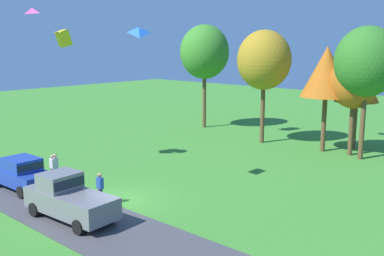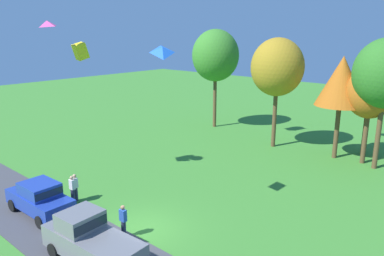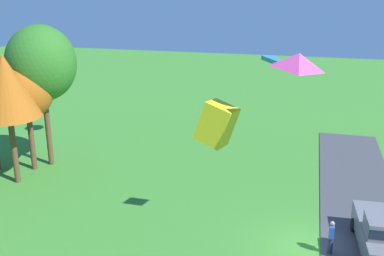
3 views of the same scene
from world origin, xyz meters
TOP-DOWN VIEW (x-y plane):
  - ground_plane at (0.00, 0.00)m, footprint 120.00×120.00m
  - pavement_strip at (0.00, -2.88)m, footprint 36.00×4.40m
  - car_sedan_mid_row at (-5.53, -2.62)m, footprint 4.45×2.05m
  - car_pickup_near_entrance at (0.31, -3.30)m, footprint 5.11×2.29m
  - person_beside_suv at (-0.19, -1.07)m, footprint 0.36×0.24m
  - person_on_lawn at (-5.48, -0.64)m, footprint 0.36×0.24m
  - person_watching_sky at (-5.60, -0.37)m, footprint 0.36×0.24m
  - tree_lone_near at (-10.55, 19.46)m, footprint 4.81×4.81m
  - tree_center_back at (-2.26, 17.29)m, footprint 4.47×4.47m
  - tree_far_left at (3.01, 17.83)m, footprint 3.85×3.85m
  - tree_left_of_center at (4.42, 20.36)m, footprint 3.40×3.40m
  - tree_right_of_center at (5.13, 18.02)m, footprint 3.53×3.53m
  - tree_far_right at (6.18, 17.39)m, footprint 4.52×4.52m
  - kite_box_mid_center at (-8.71, 2.62)m, footprint 0.88×1.12m
  - kite_diamond_high_left at (-9.18, 0.70)m, footprint 1.17×1.03m
  - kite_diamond_over_trees at (-0.30, 1.94)m, footprint 1.41×1.39m

SIDE VIEW (x-z plane):
  - ground_plane at x=0.00m, z-range 0.00..0.00m
  - pavement_strip at x=0.00m, z-range 0.00..0.06m
  - person_beside_suv at x=-0.19m, z-range 0.02..1.73m
  - person_on_lawn at x=-5.48m, z-range 0.02..1.73m
  - person_watching_sky at x=-5.60m, z-range 0.02..1.73m
  - car_sedan_mid_row at x=-5.53m, z-range 0.12..1.96m
  - car_pickup_near_entrance at x=0.31m, z-range 0.04..2.18m
  - tree_left_of_center at x=4.42m, z-range 1.84..9.02m
  - tree_right_of_center at x=5.13m, z-range 1.75..9.19m
  - tree_far_left at x=3.01m, z-range 2.10..10.23m
  - tree_center_back at x=-2.26m, z-range 2.23..11.66m
  - tree_far_right at x=6.18m, z-range 2.26..11.80m
  - tree_lone_near at x=-10.55m, z-range 2.40..12.55m
  - kite_box_mid_center at x=-8.71m, z-range 8.02..9.26m
  - kite_diamond_over_trees at x=-0.30m, z-range 8.64..9.36m
  - kite_diamond_high_left at x=-9.18m, z-range 10.15..10.61m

